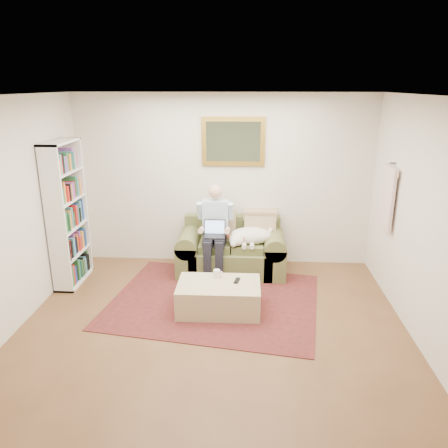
# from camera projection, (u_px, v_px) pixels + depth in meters

# --- Properties ---
(room_shell) EXTENTS (4.51, 5.00, 2.61)m
(room_shell) POSITION_uv_depth(u_px,v_px,m) (211.00, 224.00, 4.60)
(room_shell) COLOR brown
(room_shell) RESTS_ON ground
(rug) EXTENTS (2.91, 2.47, 0.01)m
(rug) POSITION_uv_depth(u_px,v_px,m) (214.00, 300.00, 5.72)
(rug) COLOR #341A14
(rug) RESTS_ON room_shell
(sofa) EXTENTS (1.58, 0.80, 0.95)m
(sofa) POSITION_uv_depth(u_px,v_px,m) (231.00, 254.00, 6.54)
(sofa) COLOR brown
(sofa) RESTS_ON room_shell
(seated_man) EXTENTS (0.52, 0.74, 1.33)m
(seated_man) POSITION_uv_depth(u_px,v_px,m) (215.00, 232.00, 6.29)
(seated_man) COLOR #8CC0D8
(seated_man) RESTS_ON sofa
(laptop) EXTENTS (0.31, 0.24, 0.22)m
(laptop) POSITION_uv_depth(u_px,v_px,m) (214.00, 232.00, 6.22)
(laptop) COLOR black
(laptop) RESTS_ON seated_man
(sleeping_dog) EXTENTS (0.65, 0.41, 0.24)m
(sleeping_dog) POSITION_uv_depth(u_px,v_px,m) (251.00, 236.00, 6.34)
(sleeping_dog) COLOR white
(sleeping_dog) RESTS_ON sofa
(ottoman) EXTENTS (1.02, 0.66, 0.37)m
(ottoman) POSITION_uv_depth(u_px,v_px,m) (219.00, 297.00, 5.42)
(ottoman) COLOR tan
(ottoman) RESTS_ON room_shell
(coffee_mug) EXTENTS (0.08, 0.08, 0.10)m
(coffee_mug) POSITION_uv_depth(u_px,v_px,m) (217.00, 274.00, 5.52)
(coffee_mug) COLOR white
(coffee_mug) RESTS_ON ottoman
(tv_remote) EXTENTS (0.08, 0.16, 0.02)m
(tv_remote) POSITION_uv_depth(u_px,v_px,m) (237.00, 281.00, 5.42)
(tv_remote) COLOR black
(tv_remote) RESTS_ON ottoman
(bookshelf) EXTENTS (0.28, 0.80, 2.00)m
(bookshelf) POSITION_uv_depth(u_px,v_px,m) (67.00, 214.00, 6.00)
(bookshelf) COLOR white
(bookshelf) RESTS_ON room_shell
(wall_mirror) EXTENTS (0.94, 0.04, 0.72)m
(wall_mirror) POSITION_uv_depth(u_px,v_px,m) (233.00, 141.00, 6.43)
(wall_mirror) COLOR gold
(wall_mirror) RESTS_ON room_shell
(hanging_shirt) EXTENTS (0.06, 0.52, 0.90)m
(hanging_shirt) POSITION_uv_depth(u_px,v_px,m) (388.00, 194.00, 5.65)
(hanging_shirt) COLOR beige
(hanging_shirt) RESTS_ON room_shell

